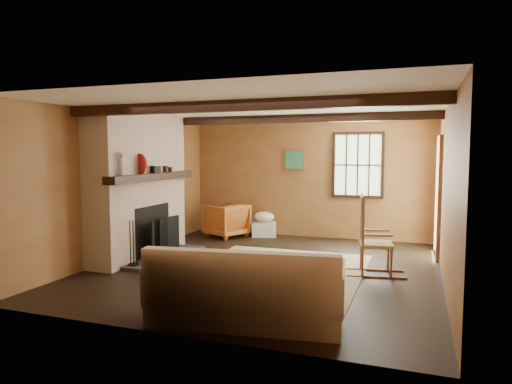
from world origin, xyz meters
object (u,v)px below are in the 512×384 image
at_px(rocking_chair, 373,241).
at_px(sofa, 247,294).
at_px(laundry_basket, 264,229).
at_px(armchair, 226,220).
at_px(fireplace, 140,191).

height_order(rocking_chair, sofa, rocking_chair).
bearing_deg(laundry_basket, sofa, -73.41).
bearing_deg(armchair, sofa, 51.05).
xyz_separation_m(rocking_chair, armchair, (-3.15, 1.99, -0.14)).
bearing_deg(rocking_chair, sofa, 146.04).
bearing_deg(laundry_basket, armchair, -156.62).
relative_size(rocking_chair, laundry_basket, 2.30).
bearing_deg(laundry_basket, fireplace, -119.01).
bearing_deg(laundry_basket, rocking_chair, -43.49).
height_order(sofa, laundry_basket, sofa).
bearing_deg(armchair, laundry_basket, 138.41).
distance_m(rocking_chair, sofa, 2.55).
relative_size(sofa, armchair, 2.75).
bearing_deg(armchair, fireplace, 8.55).
xyz_separation_m(sofa, laundry_basket, (-1.38, 4.62, -0.14)).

